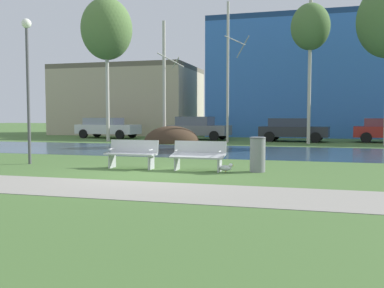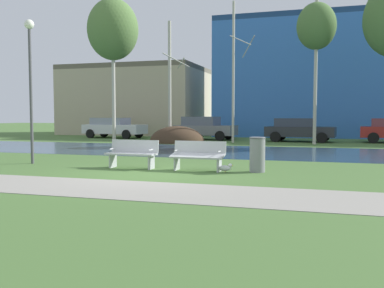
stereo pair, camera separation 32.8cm
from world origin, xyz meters
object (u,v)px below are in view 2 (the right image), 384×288
object	(u,v)px
parked_van_nearest_white	(114,127)
parked_hatch_third_dark	(299,129)
trash_bin	(257,154)
bench_right	(198,155)
streetlamp	(30,67)
seagull	(225,168)
parked_sedan_second_grey	(204,128)
bench_left	(132,153)

from	to	relation	value
parked_van_nearest_white	parked_hatch_third_dark	world-z (taller)	parked_van_nearest_white
trash_bin	parked_hatch_third_dark	distance (m)	15.18
bench_right	streetlamp	bearing A→B (deg)	177.76
trash_bin	parked_hatch_third_dark	bearing A→B (deg)	88.42
streetlamp	seagull	bearing A→B (deg)	-2.94
streetlamp	parked_sedan_second_grey	distance (m)	16.00
seagull	parked_hatch_third_dark	distance (m)	15.55
trash_bin	streetlamp	size ratio (longest dim) A/B	0.21
seagull	streetlamp	world-z (taller)	streetlamp
bench_left	bench_right	bearing A→B (deg)	0.00
bench_left	streetlamp	bearing A→B (deg)	176.51
parked_sedan_second_grey	trash_bin	bearing A→B (deg)	-69.66
bench_right	seagull	size ratio (longest dim) A/B	3.64
bench_left	parked_sedan_second_grey	xyz separation A→B (m)	(-1.99, 15.93, 0.34)
bench_left	seagull	xyz separation A→B (m)	(2.97, -0.12, -0.34)
parked_van_nearest_white	trash_bin	bearing A→B (deg)	-51.40
parked_hatch_third_dark	streetlamp	bearing A→B (deg)	-118.05
bench_right	streetlamp	size ratio (longest dim) A/B	0.33
seagull	streetlamp	distance (m)	7.48
seagull	parked_sedan_second_grey	bearing A→B (deg)	107.19
bench_right	parked_hatch_third_dark	xyz separation A→B (m)	(2.14, 15.37, 0.30)
trash_bin	parked_sedan_second_grey	bearing A→B (deg)	110.34
bench_left	parked_van_nearest_white	xyz separation A→B (m)	(-8.87, 16.12, 0.31)
parked_sedan_second_grey	bench_right	bearing A→B (deg)	-75.52
trash_bin	parked_van_nearest_white	distance (m)	20.37
streetlamp	parked_hatch_third_dark	size ratio (longest dim) A/B	1.12
bench_left	trash_bin	world-z (taller)	trash_bin
parked_van_nearest_white	parked_hatch_third_dark	bearing A→B (deg)	-3.28
bench_left	bench_right	world-z (taller)	same
trash_bin	bench_left	bearing A→B (deg)	-176.97
trash_bin	seagull	size ratio (longest dim) A/B	2.28
trash_bin	parked_sedan_second_grey	size ratio (longest dim) A/B	0.24
trash_bin	seagull	world-z (taller)	trash_bin
bench_right	parked_hatch_third_dark	size ratio (longest dim) A/B	0.37
trash_bin	parked_van_nearest_white	xyz separation A→B (m)	(-12.71, 15.92, 0.25)
trash_bin	parked_sedan_second_grey	world-z (taller)	parked_sedan_second_grey
bench_right	trash_bin	bearing A→B (deg)	6.75
seagull	streetlamp	bearing A→B (deg)	177.06
parked_van_nearest_white	parked_hatch_third_dark	size ratio (longest dim) A/B	1.09
streetlamp	parked_van_nearest_white	distance (m)	16.86
bench_right	parked_sedan_second_grey	world-z (taller)	parked_sedan_second_grey
trash_bin	seagull	bearing A→B (deg)	-159.83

